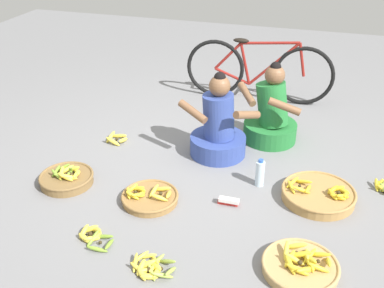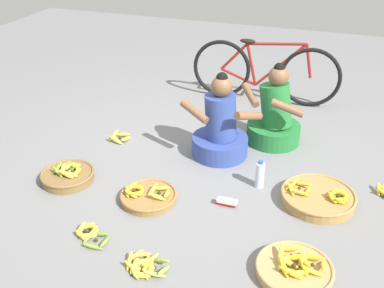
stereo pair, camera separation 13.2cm
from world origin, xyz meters
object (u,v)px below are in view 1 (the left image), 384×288
object	(u,v)px
loose_bananas_near_bicycle	(117,139)
loose_bananas_mid_left	(151,267)
banana_basket_back_center	(67,178)
banana_basket_back_right	(319,194)
packet_carton_stack	(228,201)
banana_basket_back_left	(301,266)
vendor_woman_behind	(271,116)
water_bottle	(260,173)
vendor_woman_front	(218,129)
bicycle_leaning	(258,71)
loose_bananas_front_right	(94,236)
banana_basket_mid_right	(150,197)

from	to	relation	value
loose_bananas_near_bicycle	loose_bananas_mid_left	size ratio (longest dim) A/B	0.59
loose_bananas_mid_left	banana_basket_back_center	bearing A→B (deg)	144.79
banana_basket_back_right	loose_bananas_near_bicycle	size ratio (longest dim) A/B	3.02
loose_bananas_near_bicycle	packet_carton_stack	xyz separation A→B (m)	(1.29, -0.69, -0.00)
banana_basket_back_center	banana_basket_back_left	bearing A→B (deg)	-13.15
vendor_woman_behind	banana_basket_back_right	distance (m)	1.06
banana_basket_back_center	loose_bananas_mid_left	distance (m)	1.29
vendor_woman_behind	water_bottle	world-z (taller)	vendor_woman_behind
vendor_woman_front	banana_basket_back_right	distance (m)	1.08
bicycle_leaning	loose_bananas_front_right	world-z (taller)	bicycle_leaning
banana_basket_mid_right	loose_bananas_front_right	bearing A→B (deg)	-110.84
banana_basket_back_left	banana_basket_back_center	size ratio (longest dim) A/B	1.11
banana_basket_back_right	loose_bananas_front_right	size ratio (longest dim) A/B	2.09
vendor_woman_front	banana_basket_back_left	bearing A→B (deg)	-56.07
water_bottle	loose_bananas_mid_left	bearing A→B (deg)	-112.96
loose_bananas_mid_left	packet_carton_stack	world-z (taller)	loose_bananas_mid_left
vendor_woman_front	banana_basket_back_left	distance (m)	1.61
banana_basket_back_right	banana_basket_mid_right	distance (m)	1.35
banana_basket_back_center	loose_bananas_mid_left	bearing A→B (deg)	-35.21
vendor_woman_behind	water_bottle	size ratio (longest dim) A/B	3.24
water_bottle	packet_carton_stack	size ratio (longest dim) A/B	1.46
banana_basket_mid_right	loose_bananas_near_bicycle	world-z (taller)	banana_basket_mid_right
vendor_woman_front	banana_basket_back_center	size ratio (longest dim) A/B	1.78
bicycle_leaning	loose_bananas_mid_left	bearing A→B (deg)	-93.21
loose_bananas_front_right	water_bottle	bearing A→B (deg)	45.79
banana_basket_back_right	water_bottle	bearing A→B (deg)	172.13
loose_bananas_near_bicycle	loose_bananas_front_right	distance (m)	1.46
banana_basket_back_center	water_bottle	bearing A→B (deg)	16.17
bicycle_leaning	banana_basket_back_center	distance (m)	2.56
vendor_woman_behind	banana_basket_mid_right	xyz separation A→B (m)	(-0.75, -1.31, -0.22)
loose_bananas_front_right	loose_bananas_mid_left	bearing A→B (deg)	-18.29
banana_basket_back_center	banana_basket_mid_right	size ratio (longest dim) A/B	0.99
banana_basket_mid_right	packet_carton_stack	xyz separation A→B (m)	(0.61, 0.14, -0.01)
vendor_woman_behind	banana_basket_mid_right	bearing A→B (deg)	-119.78
bicycle_leaning	banana_basket_mid_right	distance (m)	2.33
vendor_woman_front	vendor_woman_behind	world-z (taller)	vendor_woman_front
vendor_woman_behind	water_bottle	bearing A→B (deg)	-86.95
water_bottle	loose_bananas_front_right	bearing A→B (deg)	-134.21
banana_basket_back_right	packet_carton_stack	distance (m)	0.73
bicycle_leaning	banana_basket_mid_right	xyz separation A→B (m)	(-0.46, -2.27, -0.32)
bicycle_leaning	packet_carton_stack	size ratio (longest dim) A/B	9.99
banana_basket_back_right	loose_bananas_near_bicycle	world-z (taller)	banana_basket_back_right
vendor_woman_front	banana_basket_back_left	xyz separation A→B (m)	(0.89, -1.32, -0.21)
banana_basket_back_center	loose_bananas_mid_left	xyz separation A→B (m)	(1.05, -0.74, -0.02)
banana_basket_back_right	loose_bananas_mid_left	world-z (taller)	banana_basket_back_right
banana_basket_back_left	packet_carton_stack	xyz separation A→B (m)	(-0.61, 0.57, -0.02)
loose_bananas_mid_left	loose_bananas_front_right	xyz separation A→B (m)	(-0.50, 0.16, 0.00)
vendor_woman_behind	water_bottle	distance (m)	0.84
loose_bananas_near_bicycle	vendor_woman_front	bearing A→B (deg)	3.50
banana_basket_back_left	water_bottle	xyz separation A→B (m)	(-0.43, 0.92, 0.07)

